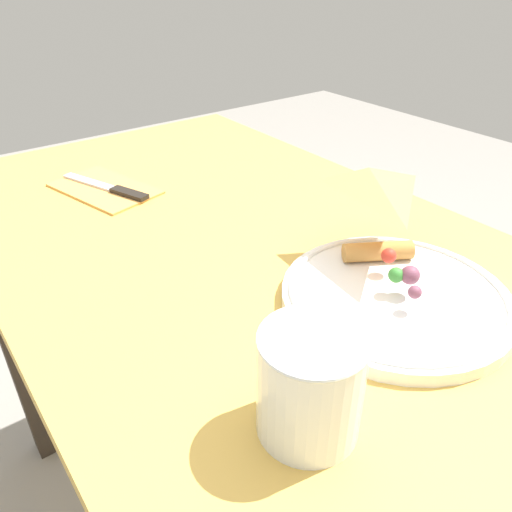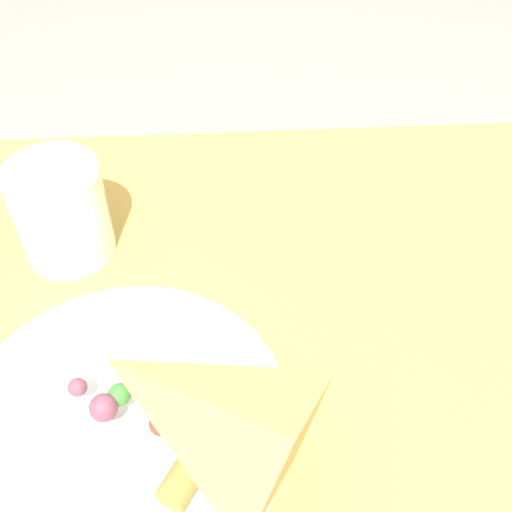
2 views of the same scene
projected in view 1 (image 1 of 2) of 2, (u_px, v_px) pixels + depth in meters
dining_table at (279, 338)px, 0.71m from camera, size 1.29×0.64×0.77m
plate_pizza at (395, 293)px, 0.57m from camera, size 0.26×0.26×0.05m
milk_glass at (310, 388)px, 0.41m from camera, size 0.09×0.09×0.10m
napkin_folded at (105, 189)px, 0.85m from camera, size 0.21×0.15×0.00m
butter_knife at (108, 187)px, 0.85m from camera, size 0.19×0.09×0.01m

